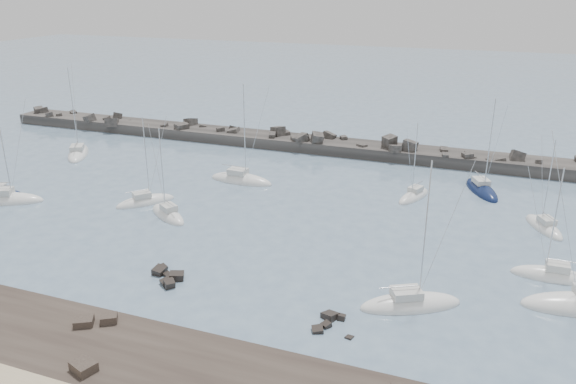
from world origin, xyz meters
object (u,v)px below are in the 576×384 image
object	(u,v)px
sailboat_0	(7,201)
sailboat_7	(410,305)
sailboat_1	(78,154)
sailboat_8	(481,190)
sailboat_6	(414,197)
sailboat_4	(241,180)
sailboat_10	(544,227)
sailboat_9	(552,276)
sailboat_5	(168,215)
sailboat_3	(145,202)

from	to	relation	value
sailboat_0	sailboat_7	world-z (taller)	sailboat_0
sailboat_1	sailboat_8	distance (m)	63.22
sailboat_6	sailboat_4	bearing A→B (deg)	-174.72
sailboat_8	sailboat_10	xyz separation A→B (m)	(7.36, -10.36, -0.00)
sailboat_9	sailboat_10	size ratio (longest dim) A/B	1.07
sailboat_4	sailboat_10	world-z (taller)	sailboat_4
sailboat_9	sailboat_8	bearing A→B (deg)	108.38
sailboat_5	sailboat_9	bearing A→B (deg)	-0.14
sailboat_0	sailboat_10	distance (m)	66.56
sailboat_0	sailboat_1	bearing A→B (deg)	105.35
sailboat_7	sailboat_10	size ratio (longest dim) A/B	1.28
sailboat_4	sailboat_6	distance (m)	24.21
sailboat_1	sailboat_6	distance (m)	54.74
sailboat_5	sailboat_8	size ratio (longest dim) A/B	0.85
sailboat_3	sailboat_8	xyz separation A→B (m)	(40.38, 19.77, 0.00)
sailboat_6	sailboat_5	bearing A→B (deg)	-148.10
sailboat_8	sailboat_9	size ratio (longest dim) A/B	1.15
sailboat_7	sailboat_8	xyz separation A→B (m)	(4.48, 32.43, -0.00)
sailboat_5	sailboat_9	xyz separation A→B (m)	(42.82, -0.11, 0.00)
sailboat_0	sailboat_8	size ratio (longest dim) A/B	1.06
sailboat_4	sailboat_7	xyz separation A→B (m)	(27.87, -24.58, -0.01)
sailboat_3	sailboat_7	world-z (taller)	sailboat_7
sailboat_1	sailboat_6	size ratio (longest dim) A/B	1.37
sailboat_4	sailboat_6	bearing A→B (deg)	5.28
sailboat_0	sailboat_10	xyz separation A→B (m)	(64.77, 15.36, -0.02)
sailboat_8	sailboat_10	world-z (taller)	sailboat_8
sailboat_1	sailboat_8	size ratio (longest dim) A/B	1.09
sailboat_5	sailboat_9	world-z (taller)	sailboat_9
sailboat_3	sailboat_10	size ratio (longest dim) A/B	1.07
sailboat_4	sailboat_5	bearing A→B (deg)	-101.44
sailboat_9	sailboat_7	bearing A→B (deg)	-140.58
sailboat_3	sailboat_1	bearing A→B (deg)	147.53
sailboat_3	sailboat_8	bearing A→B (deg)	26.08
sailboat_3	sailboat_8	distance (m)	44.96
sailboat_1	sailboat_3	distance (m)	26.81
sailboat_3	sailboat_10	xyz separation A→B (m)	(47.74, 9.41, -0.00)
sailboat_5	sailboat_9	distance (m)	42.82
sailboat_5	sailboat_8	xyz separation A→B (m)	(35.32, 22.47, -0.01)
sailboat_5	sailboat_6	xyz separation A→B (m)	(27.07, 16.85, -0.01)
sailboat_1	sailboat_7	xyz separation A→B (m)	(58.51, -27.06, -0.00)
sailboat_6	sailboat_9	bearing A→B (deg)	-47.10
sailboat_4	sailboat_8	world-z (taller)	sailboat_4
sailboat_1	sailboat_5	world-z (taller)	sailboat_1
sailboat_5	sailboat_6	bearing A→B (deg)	31.90
sailboat_1	sailboat_10	xyz separation A→B (m)	(70.35, -4.99, -0.01)
sailboat_9	sailboat_10	bearing A→B (deg)	90.68
sailboat_3	sailboat_4	bearing A→B (deg)	56.04
sailboat_10	sailboat_8	bearing A→B (deg)	125.39
sailboat_1	sailboat_8	bearing A→B (deg)	4.88
sailboat_1	sailboat_7	world-z (taller)	sailboat_1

